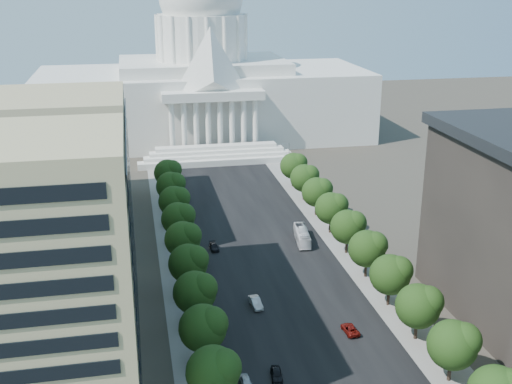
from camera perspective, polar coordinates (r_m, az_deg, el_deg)
road_asphalt at (r=155.74m, az=-0.42°, el=-3.27°), size 30.00×260.00×0.01m
sidewalk_left at (r=153.61m, az=-7.41°, el=-3.76°), size 8.00×260.00×0.02m
sidewalk_right at (r=160.11m, az=6.28°, el=-2.76°), size 8.00×260.00×0.02m
capitol at (r=241.30m, az=-4.70°, el=9.55°), size 120.00×56.00×73.00m
office_block_left_far at (r=159.33m, az=-18.36°, el=1.97°), size 38.00×52.00×30.00m
tree_l_b at (r=92.26m, az=-3.64°, el=-15.60°), size 7.79×7.60×9.97m
tree_l_c at (r=102.33m, az=-4.56°, el=-11.86°), size 7.79×7.60×9.97m
tree_l_d at (r=112.77m, az=-5.30°, el=-8.79°), size 7.79×7.60×9.97m
tree_l_e at (r=123.50m, az=-5.90°, el=-6.25°), size 7.79×7.60×9.97m
tree_l_f at (r=134.44m, az=-6.40°, el=-4.11°), size 7.79×7.60×9.97m
tree_l_g at (r=145.55m, az=-6.82°, el=-2.30°), size 7.79×7.60×9.97m
tree_l_h at (r=156.79m, az=-7.18°, el=-0.75°), size 7.79×7.60×9.97m
tree_l_i at (r=168.14m, az=-7.49°, el=0.59°), size 7.79×7.60×9.97m
tree_l_j at (r=179.57m, az=-7.76°, el=1.77°), size 7.79×7.60×9.97m
tree_r_b at (r=102.32m, az=17.30°, el=-12.74°), size 7.79×7.60×9.97m
tree_r_c at (r=111.48m, az=14.41°, el=-9.70°), size 7.79×7.60×9.97m
tree_r_d at (r=121.14m, az=12.02°, el=-7.10°), size 7.79×7.60×9.97m
tree_r_e at (r=131.18m, az=10.00°, el=-4.89°), size 7.79×7.60×9.97m
tree_r_f at (r=141.53m, az=8.29°, el=-2.99°), size 7.79×7.60×9.97m
tree_r_g at (r=152.13m, az=6.82°, el=-1.36°), size 7.79×7.60×9.97m
tree_r_h at (r=162.91m, az=5.54°, el=0.07°), size 7.79×7.60×9.97m
tree_r_i at (r=173.86m, az=4.42°, el=1.31°), size 7.79×7.60×9.97m
tree_r_j at (r=184.94m, az=3.44°, el=2.41°), size 7.79×7.60×9.97m
streetlight_b at (r=111.79m, az=15.30°, el=-10.06°), size 2.61×0.44×9.00m
streetlight_c at (r=132.15m, az=10.59°, el=-5.05°), size 2.61×0.44×9.00m
streetlight_d at (r=153.88m, az=7.23°, el=-1.39°), size 2.61×0.44×9.00m
streetlight_e at (r=176.47m, az=4.72°, el=1.36°), size 2.61×0.44×9.00m
streetlight_f at (r=199.64m, az=2.78°, el=3.47°), size 2.61×0.44×9.00m
car_dark_a at (r=101.59m, az=1.83°, el=-15.90°), size 2.14×4.33×1.42m
car_silver at (r=120.57m, az=-0.03°, el=-9.80°), size 2.09×5.02×1.62m
car_red at (r=113.82m, az=8.36°, el=-11.99°), size 2.44×4.77×1.29m
car_dark_b at (r=144.27m, az=-3.75°, el=-4.90°), size 2.06×4.54×1.29m
car_parked at (r=99.77m, az=-0.86°, el=-16.62°), size 1.79×4.18×1.41m
city_bus at (r=148.02m, az=4.11°, el=-3.88°), size 4.04×11.51×3.14m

